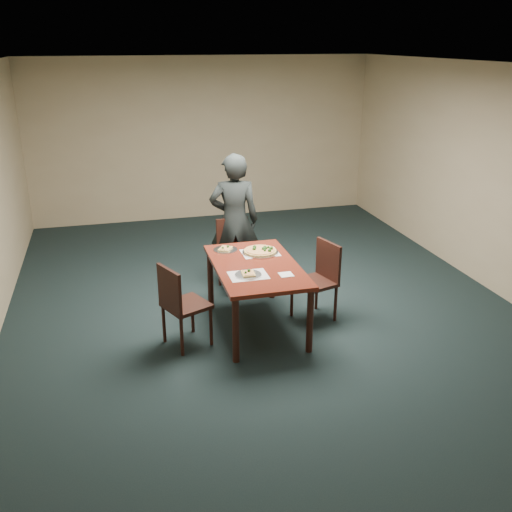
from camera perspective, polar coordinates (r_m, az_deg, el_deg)
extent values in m
plane|color=black|center=(6.92, 0.81, -5.33)|extent=(8.00, 8.00, 0.00)
plane|color=tan|center=(10.25, -5.27, 11.53)|extent=(6.00, 0.00, 6.00)
plane|color=tan|center=(3.07, 21.95, -13.52)|extent=(6.00, 0.00, 6.00)
plane|color=tan|center=(7.76, 22.90, 6.94)|extent=(0.00, 8.00, 8.00)
plane|color=white|center=(6.21, 0.95, 18.53)|extent=(8.00, 8.00, 0.00)
cube|color=#521910|center=(6.23, 0.00, -1.05)|extent=(0.90, 1.50, 0.04)
cylinder|color=black|center=(5.70, -2.04, -7.45)|extent=(0.07, 0.07, 0.70)
cylinder|color=black|center=(6.92, -4.59, -2.17)|extent=(0.07, 0.07, 0.70)
cylinder|color=black|center=(5.90, 5.42, -6.50)|extent=(0.07, 0.07, 0.70)
cylinder|color=black|center=(7.09, 1.63, -1.54)|extent=(0.07, 0.07, 0.70)
cube|color=black|center=(7.29, -1.93, -0.05)|extent=(0.45, 0.45, 0.04)
cylinder|color=black|center=(7.17, -2.84, -2.46)|extent=(0.04, 0.04, 0.43)
cylinder|color=black|center=(7.49, -3.64, -1.43)|extent=(0.04, 0.04, 0.43)
cylinder|color=black|center=(7.27, -0.13, -2.09)|extent=(0.04, 0.04, 0.43)
cylinder|color=black|center=(7.59, -1.03, -1.08)|extent=(0.04, 0.04, 0.43)
cube|color=black|center=(7.38, -2.41, 2.19)|extent=(0.42, 0.07, 0.44)
cube|color=black|center=(6.03, -6.98, -4.91)|extent=(0.55, 0.55, 0.04)
cylinder|color=black|center=(6.08, -4.52, -7.04)|extent=(0.04, 0.04, 0.43)
cylinder|color=black|center=(5.91, -7.43, -8.02)|extent=(0.04, 0.04, 0.43)
cylinder|color=black|center=(6.35, -6.37, -5.82)|extent=(0.04, 0.04, 0.43)
cylinder|color=black|center=(6.19, -9.19, -6.72)|extent=(0.04, 0.04, 0.43)
cube|color=black|center=(5.84, -8.66, -3.28)|extent=(0.20, 0.40, 0.44)
cube|color=black|center=(6.55, 5.84, -2.67)|extent=(0.52, 0.52, 0.04)
cylinder|color=black|center=(6.68, 3.60, -4.32)|extent=(0.04, 0.04, 0.43)
cylinder|color=black|center=(6.88, 6.08, -3.64)|extent=(0.04, 0.04, 0.43)
cylinder|color=black|center=(6.42, 5.43, -5.48)|extent=(0.04, 0.04, 0.43)
cylinder|color=black|center=(6.62, 7.95, -4.73)|extent=(0.04, 0.04, 0.43)
cube|color=black|center=(6.57, 7.24, -0.40)|extent=(0.15, 0.41, 0.44)
imported|color=black|center=(7.34, -2.18, 3.57)|extent=(0.70, 0.52, 1.74)
cube|color=white|center=(6.56, 0.42, 0.33)|extent=(0.42, 0.32, 0.00)
cube|color=white|center=(5.94, -0.78, -1.94)|extent=(0.40, 0.30, 0.00)
cylinder|color=silver|center=(6.56, 0.42, 0.38)|extent=(0.41, 0.41, 0.01)
cylinder|color=tan|center=(6.55, 0.42, 0.52)|extent=(0.37, 0.37, 0.02)
cylinder|color=#F1D77E|center=(6.55, 0.42, 0.63)|extent=(0.33, 0.33, 0.01)
sphere|color=#1A4013|center=(6.48, 1.36, 0.56)|extent=(0.04, 0.04, 0.04)
sphere|color=#1A4013|center=(6.56, 1.02, 0.77)|extent=(0.03, 0.03, 0.03)
sphere|color=#1A4013|center=(6.53, 0.84, 0.72)|extent=(0.04, 0.04, 0.04)
sphere|color=#1A4013|center=(6.54, -0.18, 0.74)|extent=(0.04, 0.04, 0.04)
sphere|color=#1A4013|center=(6.55, 0.72, 0.76)|extent=(0.03, 0.03, 0.03)
sphere|color=#1A4013|center=(6.59, 1.23, 0.89)|extent=(0.03, 0.03, 0.03)
sphere|color=#1A4013|center=(6.59, -0.14, 0.91)|extent=(0.04, 0.04, 0.04)
sphere|color=#1A4013|center=(6.56, 1.56, 0.79)|extent=(0.04, 0.04, 0.04)
sphere|color=#1A4013|center=(6.56, 0.89, 0.82)|extent=(0.04, 0.04, 0.04)
sphere|color=#1A4013|center=(6.55, 1.45, 0.75)|extent=(0.03, 0.03, 0.03)
sphere|color=#1A4013|center=(6.58, 0.90, 0.87)|extent=(0.04, 0.04, 0.04)
sphere|color=#1A4013|center=(6.50, 0.89, 0.58)|extent=(0.03, 0.03, 0.03)
cylinder|color=silver|center=(5.94, -0.78, -1.88)|extent=(0.28, 0.28, 0.01)
cube|color=tan|center=(5.94, -0.78, -1.77)|extent=(0.14, 0.18, 0.02)
cube|color=#F1D77E|center=(5.93, -0.78, -1.67)|extent=(0.11, 0.15, 0.01)
sphere|color=#1A4013|center=(5.91, -1.04, -1.65)|extent=(0.03, 0.03, 0.03)
sphere|color=#1A4013|center=(5.95, -0.71, -1.46)|extent=(0.03, 0.03, 0.03)
cylinder|color=silver|center=(6.65, -3.08, 0.63)|extent=(0.28, 0.28, 0.01)
cube|color=tan|center=(6.65, -3.08, 0.74)|extent=(0.20, 0.21, 0.02)
cube|color=#F1D77E|center=(6.65, -3.08, 0.83)|extent=(0.16, 0.17, 0.01)
sphere|color=#1A4013|center=(6.62, -3.34, 0.83)|extent=(0.03, 0.03, 0.03)
sphere|color=#1A4013|center=(6.65, -2.82, 0.95)|extent=(0.03, 0.03, 0.03)
cube|color=white|center=(5.96, 3.03, -1.87)|extent=(0.14, 0.14, 0.01)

